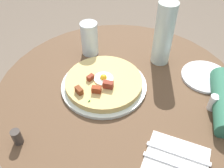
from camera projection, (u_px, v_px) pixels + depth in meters
dining_table at (119, 119)px, 1.00m from camera, size 0.89×0.89×0.72m
pizza_plate at (104, 85)px, 0.89m from camera, size 0.31×0.31×0.01m
breakfast_pizza at (104, 82)px, 0.88m from camera, size 0.27×0.27×0.05m
bread_plate at (205, 76)px, 0.92m from camera, size 0.18×0.18×0.01m
napkin at (176, 160)px, 0.68m from camera, size 0.21×0.22×0.00m
fork at (175, 165)px, 0.67m from camera, size 0.11×0.16×0.00m
knife at (178, 154)px, 0.69m from camera, size 0.11×0.16×0.00m
water_glass at (90, 39)px, 0.99m from camera, size 0.07×0.07×0.14m
water_bottle at (164, 34)px, 0.91m from camera, size 0.07×0.07×0.25m
salt_shaker at (213, 103)px, 0.80m from camera, size 0.03×0.03×0.06m
pepper_shaker at (17, 137)px, 0.71m from camera, size 0.03×0.03×0.05m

